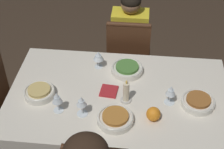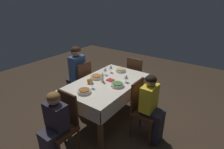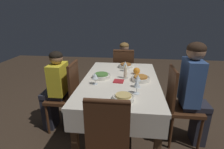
% 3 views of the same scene
% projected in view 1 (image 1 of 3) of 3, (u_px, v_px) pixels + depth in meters
% --- Properties ---
extents(dining_table, '(1.46, 0.90, 0.75)m').
position_uv_depth(dining_table, '(119.00, 104.00, 2.31)').
color(dining_table, silver).
rests_on(dining_table, ground_plane).
extents(chair_north, '(0.37, 0.38, 0.94)m').
position_uv_depth(chair_north, '(128.00, 59.00, 2.93)').
color(chair_north, '#472816').
rests_on(chair_north, ground_plane).
extents(person_child_yellow, '(0.30, 0.33, 1.07)m').
position_uv_depth(person_child_yellow, '(130.00, 42.00, 3.00)').
color(person_child_yellow, '#282833').
rests_on(person_child_yellow, ground_plane).
extents(bowl_south, '(0.22, 0.22, 0.06)m').
position_uv_depth(bowl_south, '(115.00, 118.00, 2.05)').
color(bowl_south, silver).
rests_on(bowl_south, dining_table).
extents(wine_glass_south, '(0.07, 0.07, 0.14)m').
position_uv_depth(wine_glass_south, '(81.00, 102.00, 2.05)').
color(wine_glass_south, white).
rests_on(wine_glass_south, dining_table).
extents(bowl_north, '(0.22, 0.22, 0.06)m').
position_uv_depth(bowl_north, '(127.00, 69.00, 2.41)').
color(bowl_north, silver).
rests_on(bowl_north, dining_table).
extents(wine_glass_north, '(0.07, 0.07, 0.14)m').
position_uv_depth(wine_glass_north, '(98.00, 56.00, 2.41)').
color(wine_glass_north, white).
rests_on(wine_glass_north, dining_table).
extents(bowl_east, '(0.21, 0.21, 0.06)m').
position_uv_depth(bowl_east, '(198.00, 102.00, 2.16)').
color(bowl_east, silver).
rests_on(bowl_east, dining_table).
extents(wine_glass_east, '(0.07, 0.07, 0.14)m').
position_uv_depth(wine_glass_east, '(171.00, 91.00, 2.13)').
color(wine_glass_east, white).
rests_on(wine_glass_east, dining_table).
extents(bowl_west, '(0.20, 0.20, 0.06)m').
position_uv_depth(bowl_west, '(39.00, 92.00, 2.23)').
color(bowl_west, silver).
rests_on(bowl_west, dining_table).
extents(wine_glass_west, '(0.06, 0.06, 0.15)m').
position_uv_depth(wine_glass_west, '(57.00, 98.00, 2.07)').
color(wine_glass_west, white).
rests_on(wine_glass_west, dining_table).
extents(candle_centerpiece, '(0.07, 0.07, 0.17)m').
position_uv_depth(candle_centerpiece, '(126.00, 93.00, 2.16)').
color(candle_centerpiece, beige).
rests_on(candle_centerpiece, dining_table).
extents(orange_fruit, '(0.09, 0.09, 0.09)m').
position_uv_depth(orange_fruit, '(153.00, 114.00, 2.06)').
color(orange_fruit, orange).
rests_on(orange_fruit, dining_table).
extents(napkin_red_folded, '(0.12, 0.13, 0.01)m').
position_uv_depth(napkin_red_folded, '(109.00, 91.00, 2.27)').
color(napkin_red_folded, '#AD2328').
rests_on(napkin_red_folded, dining_table).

